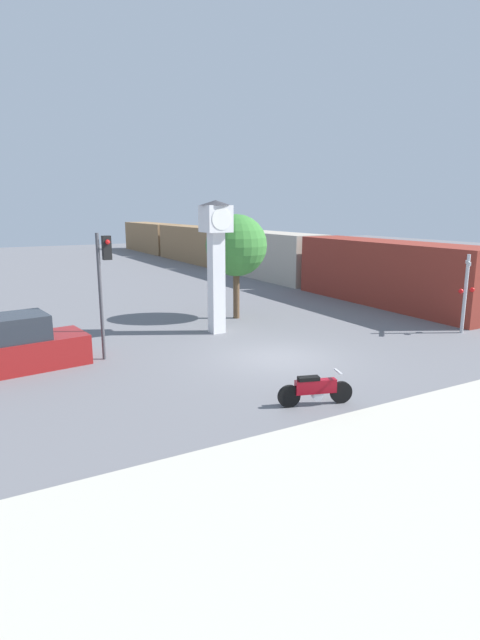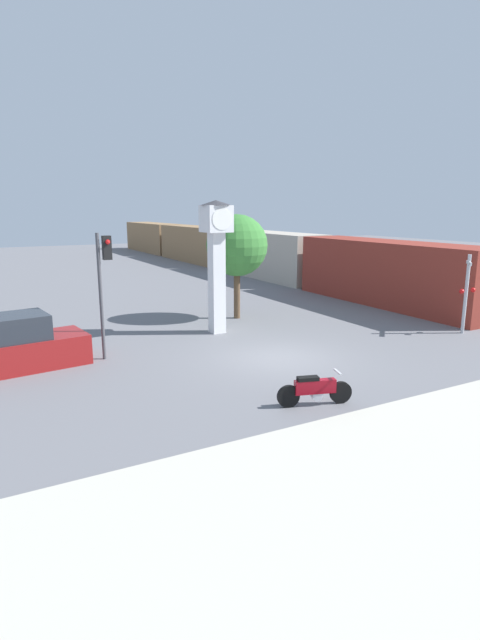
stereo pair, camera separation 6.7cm
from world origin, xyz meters
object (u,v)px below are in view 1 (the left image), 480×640
at_px(freight_train, 225,248).
at_px(street_tree, 236,246).
at_px(traffic_light, 104,274).
at_px(railroad_crossing_signal, 466,290).
at_px(motorcycle, 315,389).
at_px(parked_car, 17,347).
at_px(clock_tower, 216,247).

relative_size(freight_train, street_tree, 10.47).
xyz_separation_m(traffic_light, street_tree, (7.06, 3.63, 0.45)).
bearing_deg(railroad_crossing_signal, freight_train, 85.43).
bearing_deg(railroad_crossing_signal, motorcycle, -161.87).
bearing_deg(traffic_light, parked_car, 174.76).
bearing_deg(clock_tower, street_tree, 45.12).
relative_size(motorcycle, street_tree, 0.41).
distance_m(traffic_light, railroad_crossing_signal, 14.46).
height_order(clock_tower, street_tree, clock_tower).
height_order(traffic_light, street_tree, street_tree).
xyz_separation_m(freight_train, street_tree, (-8.97, -18.48, 1.72)).
bearing_deg(parked_car, street_tree, 11.38).
bearing_deg(clock_tower, railroad_crossing_signal, -29.39).
relative_size(railroad_crossing_signal, parked_car, 0.75).
bearing_deg(freight_train, clock_tower, -118.24).
bearing_deg(traffic_light, freight_train, 54.05).
xyz_separation_m(clock_tower, street_tree, (2.07, 2.08, -0.16)).
height_order(motorcycle, freight_train, freight_train).
bearing_deg(street_tree, railroad_crossing_signal, -45.92).
relative_size(motorcycle, clock_tower, 0.37).
relative_size(traffic_light, street_tree, 0.89).
xyz_separation_m(motorcycle, street_tree, (3.34, 10.51, 2.99)).
height_order(freight_train, parked_car, freight_train).
bearing_deg(traffic_light, motorcycle, -61.60).
bearing_deg(motorcycle, parked_car, 150.02).
bearing_deg(railroad_crossing_signal, clock_tower, 150.61).
bearing_deg(motorcycle, clock_tower, 98.82).
bearing_deg(street_tree, traffic_light, -152.81).
distance_m(motorcycle, parked_car, 9.72).
bearing_deg(parked_car, railroad_crossing_signal, -20.01).
bearing_deg(street_tree, motorcycle, -107.62).
bearing_deg(street_tree, clock_tower, -134.88).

